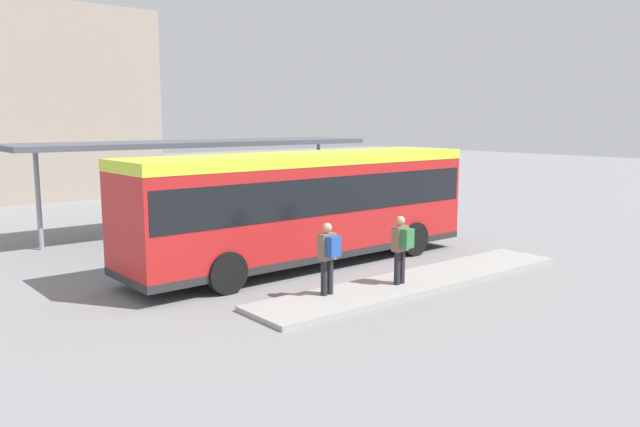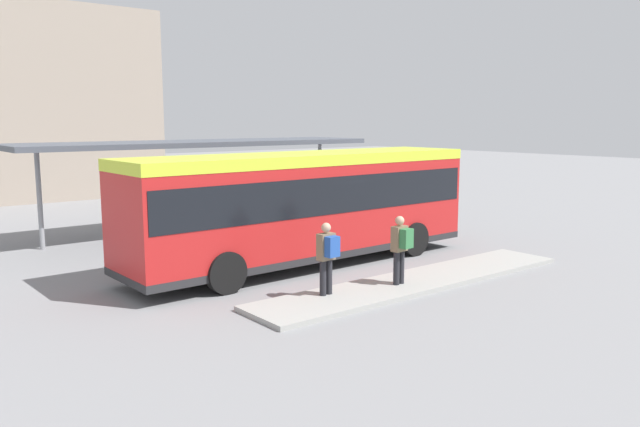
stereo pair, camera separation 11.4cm
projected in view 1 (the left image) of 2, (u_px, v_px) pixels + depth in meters
The scene contains 11 objects.
ground_plane at pixel (305, 265), 18.22m from camera, with size 120.00×120.00×0.00m, color gray.
curb_island at pixel (418, 281), 16.15m from camera, with size 9.88×1.80×0.12m.
city_bus at pixel (306, 200), 17.95m from camera, with size 11.00×2.80×3.26m.
pedestrian_waiting at pixel (401, 245), 15.46m from camera, with size 0.45×0.47×1.72m.
pedestrian_companion at pixel (328, 254), 14.49m from camera, with size 0.43×0.45×1.72m.
bicycle_white at pixel (395, 214), 25.69m from camera, with size 0.48×1.65×0.72m.
bicycle_orange at pixel (385, 212), 26.37m from camera, with size 0.48×1.61×0.69m.
bicycle_blue at pixel (376, 209), 27.08m from camera, with size 0.48×1.64×0.71m.
bicycle_yellow at pixel (363, 207), 27.63m from camera, with size 0.48×1.72×0.75m.
station_shelter at pixel (198, 144), 23.47m from camera, with size 13.66×3.48×3.42m.
potted_planter_near_shelter at pixel (253, 219), 22.26m from camera, with size 0.96×0.96×1.36m.
Camera 1 is at (-10.84, -14.12, 4.19)m, focal length 35.00 mm.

